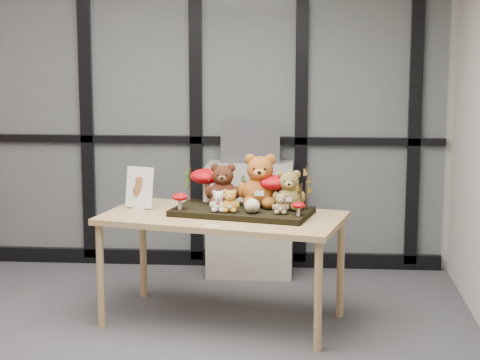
# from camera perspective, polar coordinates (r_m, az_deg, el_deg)

# --- Properties ---
(room_shell) EXTENTS (5.00, 5.00, 5.00)m
(room_shell) POSITION_cam_1_polar(r_m,az_deg,el_deg) (4.69, -12.32, 6.46)
(room_shell) COLOR #B1AFA7
(room_shell) RESTS_ON floor
(glass_partition) EXTENTS (4.90, 0.06, 2.78)m
(glass_partition) POSITION_cam_1_polar(r_m,az_deg,el_deg) (7.10, -6.54, 5.62)
(glass_partition) COLOR #2D383F
(glass_partition) RESTS_ON floor
(display_table) EXTENTS (1.70, 1.12, 0.73)m
(display_table) POSITION_cam_1_polar(r_m,az_deg,el_deg) (5.73, -1.17, -2.97)
(display_table) COLOR tan
(display_table) RESTS_ON floor
(diorama_tray) EXTENTS (0.98, 0.65, 0.04)m
(diorama_tray) POSITION_cam_1_polar(r_m,az_deg,el_deg) (5.73, 0.13, -2.09)
(diorama_tray) COLOR black
(diorama_tray) RESTS_ON display_table
(bear_pooh_yellow) EXTENTS (0.35, 0.33, 0.39)m
(bear_pooh_yellow) POSITION_cam_1_polar(r_m,az_deg,el_deg) (5.77, 1.33, 0.16)
(bear_pooh_yellow) COLOR #A4571B
(bear_pooh_yellow) RESTS_ON diorama_tray
(bear_brown_medium) EXTENTS (0.28, 0.26, 0.31)m
(bear_brown_medium) POSITION_cam_1_polar(r_m,az_deg,el_deg) (5.82, -1.12, -0.15)
(bear_brown_medium) COLOR #431E10
(bear_brown_medium) RESTS_ON diorama_tray
(bear_tan_back) EXTENTS (0.26, 0.24, 0.29)m
(bear_tan_back) POSITION_cam_1_polar(r_m,az_deg,el_deg) (5.70, 3.24, -0.52)
(bear_tan_back) COLOR olive
(bear_tan_back) RESTS_ON diorama_tray
(bear_small_yellow) EXTENTS (0.15, 0.14, 0.16)m
(bear_small_yellow) POSITION_cam_1_polar(r_m,az_deg,el_deg) (5.61, -0.66, -1.29)
(bear_small_yellow) COLOR orange
(bear_small_yellow) RESTS_ON diorama_tray
(bear_white_bow) EXTENTS (0.14, 0.13, 0.15)m
(bear_white_bow) POSITION_cam_1_polar(r_m,az_deg,el_deg) (5.63, -1.42, -1.31)
(bear_white_bow) COLOR silver
(bear_white_bow) RESTS_ON diorama_tray
(bear_beige_small) EXTENTS (0.13, 0.12, 0.15)m
(bear_beige_small) POSITION_cam_1_polar(r_m,az_deg,el_deg) (5.57, 2.68, -1.48)
(bear_beige_small) COLOR #9D7C58
(bear_beige_small) RESTS_ON diorama_tray
(plush_cream_hedgehog) EXTENTS (0.09, 0.09, 0.10)m
(plush_cream_hedgehog) POSITION_cam_1_polar(r_m,az_deg,el_deg) (5.59, 0.81, -1.66)
(plush_cream_hedgehog) COLOR #EDE7CB
(plush_cream_hedgehog) RESTS_ON diorama_tray
(mushroom_back_left) EXTENTS (0.23, 0.23, 0.25)m
(mushroom_back_left) POSITION_cam_1_polar(r_m,az_deg,el_deg) (5.95, -2.21, -0.23)
(mushroom_back_left) COLOR #9B050B
(mushroom_back_left) RESTS_ON diorama_tray
(mushroom_back_right) EXTENTS (0.21, 0.21, 0.24)m
(mushroom_back_right) POSITION_cam_1_polar(r_m,az_deg,el_deg) (5.76, 2.23, -0.64)
(mushroom_back_right) COLOR #9B050B
(mushroom_back_right) RESTS_ON diorama_tray
(mushroom_front_left) EXTENTS (0.11, 0.11, 0.12)m
(mushroom_front_left) POSITION_cam_1_polar(r_m,az_deg,el_deg) (5.71, -3.97, -1.35)
(mushroom_front_left) COLOR #9B050B
(mushroom_front_left) RESTS_ON diorama_tray
(mushroom_front_right) EXTENTS (0.09, 0.09, 0.10)m
(mushroom_front_right) POSITION_cam_1_polar(r_m,az_deg,el_deg) (5.52, 3.85, -1.87)
(mushroom_front_right) COLOR #9B050B
(mushroom_front_right) RESTS_ON diorama_tray
(sprig_green_far_left) EXTENTS (0.05, 0.05, 0.24)m
(sprig_green_far_left) POSITION_cam_1_polar(r_m,az_deg,el_deg) (5.95, -3.28, -0.29)
(sprig_green_far_left) COLOR #1A3D0E
(sprig_green_far_left) RESTS_ON diorama_tray
(sprig_green_mid_left) EXTENTS (0.05, 0.05, 0.24)m
(sprig_green_mid_left) POSITION_cam_1_polar(r_m,az_deg,el_deg) (5.93, -1.56, -0.30)
(sprig_green_mid_left) COLOR #1A3D0E
(sprig_green_mid_left) RESTS_ON diorama_tray
(sprig_dry_far_right) EXTENTS (0.05, 0.05, 0.29)m
(sprig_dry_far_right) POSITION_cam_1_polar(r_m,az_deg,el_deg) (5.68, 4.36, -0.55)
(sprig_dry_far_right) COLOR brown
(sprig_dry_far_right) RESTS_ON diorama_tray
(sprig_dry_mid_right) EXTENTS (0.05, 0.05, 0.20)m
(sprig_dry_mid_right) POSITION_cam_1_polar(r_m,az_deg,el_deg) (5.58, 4.05, -1.22)
(sprig_dry_mid_right) COLOR brown
(sprig_dry_mid_right) RESTS_ON diorama_tray
(sprig_green_centre) EXTENTS (0.05, 0.05, 0.19)m
(sprig_green_centre) POSITION_cam_1_polar(r_m,az_deg,el_deg) (5.89, 0.25, -0.62)
(sprig_green_centre) COLOR #1A3D0E
(sprig_green_centre) RESTS_ON diorama_tray
(sign_holder) EXTENTS (0.21, 0.12, 0.29)m
(sign_holder) POSITION_cam_1_polar(r_m,az_deg,el_deg) (5.93, -6.61, -0.63)
(sign_holder) COLOR silver
(sign_holder) RESTS_ON display_table
(label_card) EXTENTS (0.09, 0.03, 0.00)m
(label_card) POSITION_cam_1_polar(r_m,az_deg,el_deg) (5.42, -1.76, -3.01)
(label_card) COLOR white
(label_card) RESTS_ON display_table
(cabinet) EXTENTS (0.67, 0.39, 0.90)m
(cabinet) POSITION_cam_1_polar(r_m,az_deg,el_deg) (6.90, 0.66, -2.59)
(cabinet) COLOR #A9A397
(cabinet) RESTS_ON floor
(monitor) EXTENTS (0.46, 0.05, 0.33)m
(monitor) POSITION_cam_1_polar(r_m,az_deg,el_deg) (6.81, 0.68, 2.47)
(monitor) COLOR #4D4F55
(monitor) RESTS_ON cabinet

